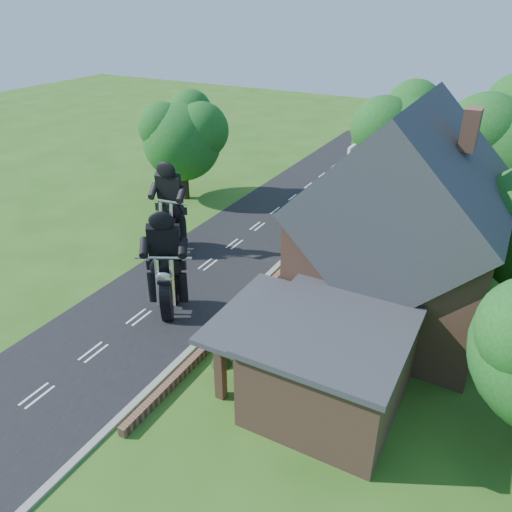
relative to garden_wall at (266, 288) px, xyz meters
The scene contains 16 objects.
ground 6.60m from the garden_wall, 130.70° to the right, with size 120.00×120.00×0.00m, color #2B5718.
road 6.60m from the garden_wall, 130.70° to the right, with size 7.00×80.00×0.02m, color black.
kerb 5.04m from the garden_wall, 97.41° to the right, with size 0.30×80.00×0.12m, color gray.
garden_wall is the anchor object (origin of this frame).
house 7.52m from the garden_wall, ahead, with size 9.54×8.64×10.24m.
annex 8.19m from the garden_wall, 46.16° to the right, with size 7.05×5.94×3.44m.
tree_behind_left 13.88m from the garden_wall, 72.34° to the left, with size 6.94×6.40×9.16m.
tree_far_road 15.13m from the garden_wall, 140.77° to the left, with size 6.08×5.60×7.84m.
shrub_a 6.09m from the garden_wall, 80.54° to the right, with size 0.90×0.90×1.10m, color #133510.
shrub_b 3.66m from the garden_wall, 74.05° to the right, with size 0.90×0.90×1.10m, color #133510.
shrub_c 1.46m from the garden_wall, 45.00° to the right, with size 0.90×0.90×1.10m, color #133510.
shrub_d 4.14m from the garden_wall, 75.96° to the left, with size 0.90×0.90×1.10m, color #133510.
shrub_e 6.59m from the garden_wall, 81.25° to the left, with size 0.90×0.90×1.10m, color #133510.
shrub_f 9.06m from the garden_wall, 83.66° to the left, with size 0.90×0.90×1.10m, color #133510.
motorcycle_lead 5.09m from the garden_wall, 129.42° to the right, with size 0.44×1.74×1.62m, color black, non-canonical shape.
motorcycle_follow 7.22m from the garden_wall, 167.92° to the left, with size 0.46×1.80×1.68m, color black, non-canonical shape.
Camera 1 is at (14.40, -14.72, 13.82)m, focal length 35.00 mm.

